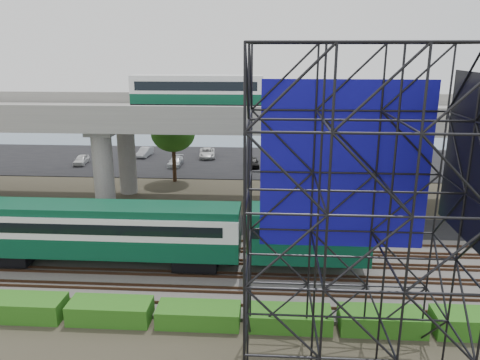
{
  "coord_description": "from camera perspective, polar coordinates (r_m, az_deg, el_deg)",
  "views": [
    {
      "loc": [
        4.74,
        -27.0,
        14.83
      ],
      "look_at": [
        2.64,
        6.0,
        5.42
      ],
      "focal_mm": 35.0,
      "sensor_mm": 36.0,
      "label": 1
    }
  ],
  "objects": [
    {
      "name": "scaffold_tower",
      "position": [
        20.72,
        13.62,
        -5.38
      ],
      "size": [
        9.36,
        6.36,
        15.0
      ],
      "color": "black",
      "rests_on": "ground"
    },
    {
      "name": "commuter_train",
      "position": [
        32.7,
        -13.1,
        -5.99
      ],
      "size": [
        29.3,
        3.06,
        4.3
      ],
      "color": "black",
      "rests_on": "rail_tracks"
    },
    {
      "name": "parking_lot",
      "position": [
        62.95,
        -0.78,
        2.29
      ],
      "size": [
        90.0,
        18.0,
        0.08
      ],
      "primitive_type": "cube",
      "color": "black",
      "rests_on": "ground"
    },
    {
      "name": "ground",
      "position": [
        31.17,
        -5.7,
        -12.61
      ],
      "size": [
        140.0,
        140.0,
        0.0
      ],
      "primitive_type": "plane",
      "color": "#474233",
      "rests_on": "ground"
    },
    {
      "name": "service_road",
      "position": [
        40.59,
        -3.34,
        -5.51
      ],
      "size": [
        90.0,
        5.0,
        0.08
      ],
      "primitive_type": "cube",
      "color": "black",
      "rests_on": "ground"
    },
    {
      "name": "overpass",
      "position": [
        43.78,
        -2.83,
        7.17
      ],
      "size": [
        80.0,
        12.0,
        12.4
      ],
      "color": "#9E9B93",
      "rests_on": "ground"
    },
    {
      "name": "hedge_strip",
      "position": [
        27.07,
        -5.05,
        -15.99
      ],
      "size": [
        34.6,
        1.8,
        1.2
      ],
      "color": "#266316",
      "rests_on": "ground"
    },
    {
      "name": "trees",
      "position": [
        45.14,
        -8.49,
        3.87
      ],
      "size": [
        40.94,
        16.94,
        7.69
      ],
      "color": "#382314",
      "rests_on": "ground"
    },
    {
      "name": "rail_tracks",
      "position": [
        32.79,
        -5.15,
        -10.53
      ],
      "size": [
        90.0,
        9.52,
        0.16
      ],
      "color": "#472D1E",
      "rests_on": "ballast_bed"
    },
    {
      "name": "harbor_water",
      "position": [
        84.45,
        0.37,
        5.78
      ],
      "size": [
        140.0,
        40.0,
        0.03
      ],
      "primitive_type": "cube",
      "color": "slate",
      "rests_on": "ground"
    },
    {
      "name": "parked_cars",
      "position": [
        62.43,
        -0.47,
        2.78
      ],
      "size": [
        40.62,
        9.48,
        1.26
      ],
      "color": "silver",
      "rests_on": "parking_lot"
    },
    {
      "name": "suv",
      "position": [
        46.35,
        -27.12,
        -3.69
      ],
      "size": [
        4.82,
        3.38,
        1.22
      ],
      "primitive_type": "imported",
      "rotation": [
        0.0,
        0.0,
        1.23
      ],
      "color": "black",
      "rests_on": "service_road"
    },
    {
      "name": "ballast_bed",
      "position": [
        32.87,
        -5.14,
        -10.81
      ],
      "size": [
        90.0,
        12.0,
        0.2
      ],
      "primitive_type": "cube",
      "color": "slate",
      "rests_on": "ground"
    }
  ]
}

